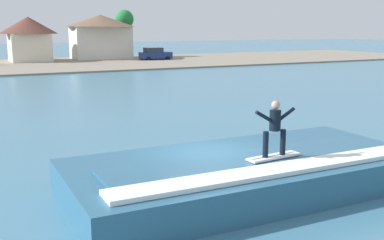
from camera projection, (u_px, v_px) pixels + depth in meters
ground_plane at (208, 182)px, 14.51m from camera, size 260.00×260.00×0.00m
wave_crest at (246, 173)px, 13.79m from camera, size 10.43×4.76×1.09m
surfboard at (274, 157)px, 13.30m from camera, size 1.74×0.55×0.06m
surfer at (275, 125)px, 13.08m from camera, size 1.32×0.32×1.59m
shoreline_bank at (21, 66)px, 56.70m from camera, size 120.00×23.64×0.18m
car_far_shore at (155, 54)px, 65.46m from camera, size 4.41×2.18×1.86m
house_gabled_white at (100, 33)px, 67.11m from camera, size 9.90×9.90×6.41m
house_small_cottage at (29, 36)px, 62.18m from camera, size 7.61×7.61×6.03m
tree_short_bushy at (125, 20)px, 70.15m from camera, size 2.77×2.77×7.21m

